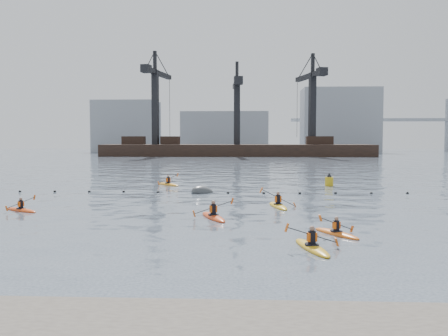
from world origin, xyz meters
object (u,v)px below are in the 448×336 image
Objects in this scene: kayaker_2 at (21,209)px; mooring_buoy at (203,193)px; kayaker_1 at (312,246)px; kayaker_4 at (336,233)px; kayaker_0 at (213,216)px; kayaker_3 at (278,205)px; nav_buoy at (329,181)px; kayaker_5 at (168,184)px.

kayaker_2 reaches higher than mooring_buoy.
kayaker_1 is 3.45m from kayaker_4.
kayaker_0 is 12.59m from kayaker_2.
kayaker_2 is at bearing 177.31° from kayaker_3.
kayaker_0 is 0.97× the size of kayaker_3.
kayaker_1 is at bearing -80.55° from kayaker_0.
kayaker_4 is at bearing -88.21° from kayaker_3.
kayaker_2 is (-12.41, 2.12, -0.02)m from kayaker_0.
kayaker_0 is 12.97m from mooring_buoy.
kayaker_0 is at bearing -67.90° from kayaker_2.
kayaker_4 is at bearing -65.16° from mooring_buoy.
kayaker_3 is 9.41m from kayaker_4.
kayaker_0 is at bearing -117.29° from nav_buoy.
kayaker_3 is at bearing -112.05° from nav_buoy.
kayaker_0 is 1.19× the size of kayaker_5.
kayaker_3 is 1.22× the size of kayaker_5.
nav_buoy reaches higher than kayaker_2.
kayaker_5 is at bearing 11.07° from kayaker_2.
kayaker_2 is (-17.04, 9.65, -0.01)m from kayaker_1.
kayaker_3 is at bearing -98.37° from kayaker_5.
kayaker_5 is (-10.48, 26.99, 0.00)m from kayaker_1.
kayaker_4 is (1.58, 3.06, -0.01)m from kayaker_1.
kayaker_3 reaches higher than kayaker_1.
kayaker_3 is 1.27× the size of kayaker_4.
kayaker_1 reaches higher than kayaker_4.
kayaker_2 is at bearing -152.92° from kayaker_5.
kayaker_0 is 2.50× the size of nav_buoy.
kayaker_3 is 1.62× the size of mooring_buoy.
kayaker_4 is 24.13m from nav_buoy.
kayaker_4 is at bearing -105.43° from kayaker_5.
nav_buoy is (3.78, 23.83, 0.35)m from kayaker_4.
kayaker_3 reaches higher than kayaker_2.
kayaker_0 is 8.84m from kayaker_1.
kayaker_0 is 1.23× the size of kayaker_4.
nav_buoy is at bearing -129.48° from kayaker_4.
kayaker_1 is 12.23m from kayaker_3.
kayaker_3 is 17.78m from kayaker_5.
kayaker_3 reaches higher than kayaker_5.
kayaker_2 is 18.53m from kayaker_5.
kayaker_3 is 10.04m from mooring_buoy.
kayaker_2 is 15.09m from mooring_buoy.
kayaker_0 is 1.25× the size of kayaker_2.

